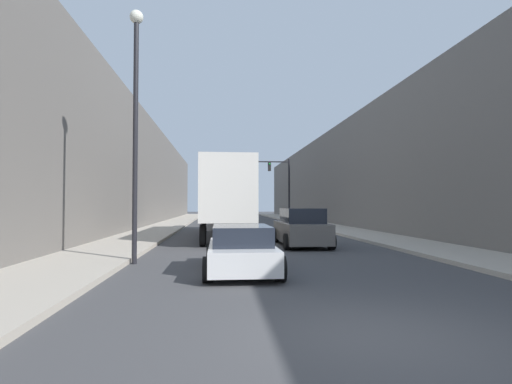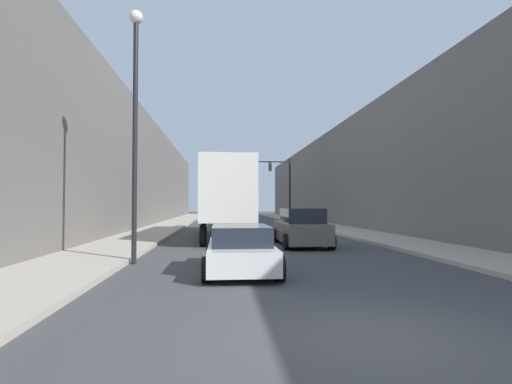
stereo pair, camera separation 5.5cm
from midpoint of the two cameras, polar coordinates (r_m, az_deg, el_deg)
name	(u,v)px [view 1 (the left image)]	position (r m, az deg, el deg)	size (l,w,h in m)	color
ground_plane	(374,337)	(6.32, 16.19, -19.32)	(200.00, 200.00, 0.00)	#424244
sidewalk_right	(317,225)	(36.74, 8.70, -4.64)	(3.11, 80.00, 0.15)	#B2A899
sidewalk_left	(169,225)	(35.94, -12.40, -4.68)	(3.11, 80.00, 0.15)	#B2A899
building_right	(366,176)	(38.13, 15.34, 2.17)	(6.00, 80.00, 9.00)	#66605B
building_left	(116,172)	(36.85, -19.41, 2.73)	(6.00, 80.00, 9.51)	#66605B
semi_truck	(226,197)	(24.14, -4.39, -0.74)	(2.60, 14.28, 4.17)	silver
sedan_car	(241,249)	(11.46, -2.29, -8.20)	(2.04, 4.39, 1.32)	silver
suv_car	(301,228)	(18.67, 6.37, -5.14)	(2.14, 4.77, 1.73)	slate
traffic_signal_gantry	(275,179)	(41.09, 2.75, 1.89)	(6.21, 0.35, 6.61)	black
street_lamp	(136,104)	(13.84, -16.92, 11.89)	(0.44, 0.44, 8.27)	black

